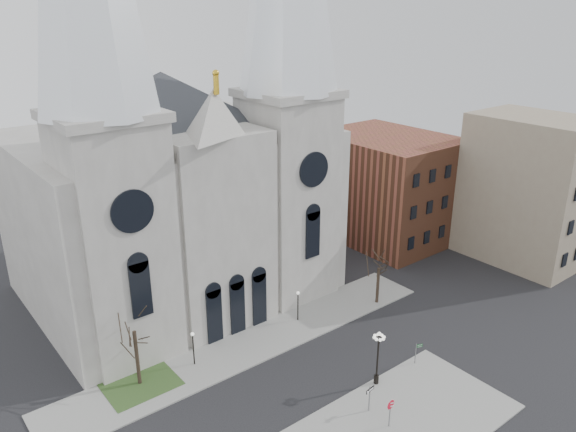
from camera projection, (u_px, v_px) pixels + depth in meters
ground at (331, 404)px, 45.39m from camera, size 160.00×160.00×0.00m
sidewalk_near at (403, 421)px, 43.45m from camera, size 18.00×10.00×0.14m
sidewalk_far at (253, 343)px, 53.41m from camera, size 40.00×6.00×0.14m
grass_patch at (140, 384)px, 47.74m from camera, size 6.00×5.00×0.18m
cathedral at (179, 132)px, 55.52m from camera, size 33.00×26.66×54.00m
bg_building_brick at (385, 186)px, 76.43m from camera, size 14.00×18.00×14.00m
bg_building_tan at (528, 190)px, 68.66m from camera, size 10.00×14.00×18.00m
tree_left at (134, 328)px, 45.78m from camera, size 3.20×3.20×7.50m
tree_right at (379, 266)px, 59.10m from camera, size 3.20×3.20×6.00m
ped_lamp_left at (193, 343)px, 49.48m from camera, size 0.32×0.32×3.26m
ped_lamp_right at (298, 301)px, 56.46m from camera, size 0.32×0.32×3.26m
stop_sign at (390, 407)px, 42.26m from camera, size 0.85×0.33×2.48m
globe_lamp at (378, 351)px, 46.61m from camera, size 1.26×1.26×5.03m
one_way_sign at (370, 395)px, 43.96m from camera, size 1.00×0.17×2.29m
street_name_sign at (417, 352)px, 49.97m from camera, size 0.60×0.28×2.00m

